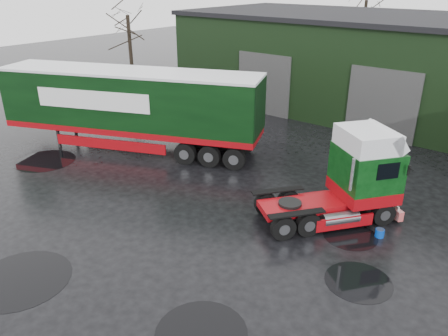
% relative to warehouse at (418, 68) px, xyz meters
% --- Properties ---
extents(ground, '(100.00, 100.00, 0.00)m').
position_rel_warehouse_xyz_m(ground, '(-2.00, -20.00, -3.16)').
color(ground, black).
extents(warehouse, '(32.40, 12.40, 6.30)m').
position_rel_warehouse_xyz_m(warehouse, '(0.00, 0.00, 0.00)').
color(warehouse, black).
rests_on(warehouse, ground).
extents(hero_tractor, '(5.42, 6.08, 3.58)m').
position_rel_warehouse_xyz_m(hero_tractor, '(1.76, -16.36, -1.37)').
color(hero_tractor, '#09360F').
rests_on(hero_tractor, ground).
extents(trailer_left, '(13.90, 8.06, 4.32)m').
position_rel_warehouse_xyz_m(trailer_left, '(-9.67, -15.99, -1.00)').
color(trailer_left, silver).
rests_on(trailer_left, ground).
extents(wash_bucket, '(0.33, 0.33, 0.31)m').
position_rel_warehouse_xyz_m(wash_bucket, '(3.95, -16.21, -3.00)').
color(wash_bucket, '#0839B1').
rests_on(wash_bucket, ground).
extents(tree_left, '(4.40, 4.40, 8.50)m').
position_rel_warehouse_xyz_m(tree_left, '(-19.00, -8.00, 1.09)').
color(tree_left, black).
rests_on(tree_left, ground).
extents(tree_back_a, '(4.40, 4.40, 9.50)m').
position_rel_warehouse_xyz_m(tree_back_a, '(-8.00, 10.00, 1.59)').
color(tree_back_a, black).
rests_on(tree_back_a, ground).
extents(puddle_0, '(3.07, 3.07, 0.01)m').
position_rel_warehouse_xyz_m(puddle_0, '(-3.87, -25.59, -3.15)').
color(puddle_0, black).
rests_on(puddle_0, ground).
extents(puddle_1, '(1.96, 1.96, 0.01)m').
position_rel_warehouse_xyz_m(puddle_1, '(3.12, -16.82, -3.15)').
color(puddle_1, black).
rests_on(puddle_1, ground).
extents(puddle_2, '(2.96, 2.96, 0.01)m').
position_rel_warehouse_xyz_m(puddle_2, '(-11.96, -19.92, -3.15)').
color(puddle_2, black).
rests_on(puddle_2, ground).
extents(puddle_3, '(2.48, 2.48, 0.01)m').
position_rel_warehouse_xyz_m(puddle_3, '(1.99, -23.74, -3.15)').
color(puddle_3, black).
rests_on(puddle_3, ground).
extents(puddle_4, '(2.08, 2.08, 0.01)m').
position_rel_warehouse_xyz_m(puddle_4, '(4.40, -19.12, -3.15)').
color(puddle_4, black).
rests_on(puddle_4, ground).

